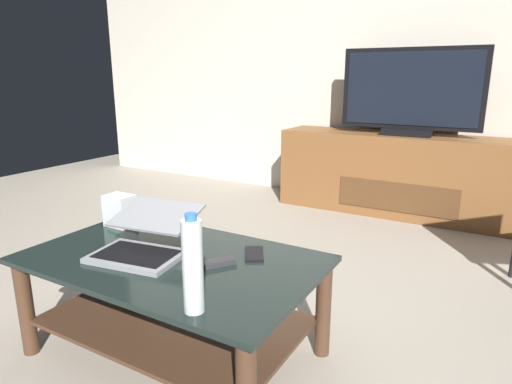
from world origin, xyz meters
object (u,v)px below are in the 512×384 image
(router_box, at_px, (120,210))
(cell_phone, at_px, (254,254))
(laptop, at_px, (145,239))
(coffee_table, at_px, (173,288))
(television, at_px, (411,94))
(water_bottle_near, at_px, (193,266))
(tv_remote, at_px, (214,263))
(media_cabinet, at_px, (404,175))

(router_box, distance_m, cell_phone, 0.70)
(cell_phone, bearing_deg, laptop, 175.78)
(router_box, bearing_deg, coffee_table, -20.84)
(television, height_order, router_box, television)
(laptop, distance_m, water_bottle_near, 0.51)
(cell_phone, bearing_deg, water_bottle_near, -113.87)
(television, distance_m, tv_remote, 2.36)
(media_cabinet, relative_size, laptop, 4.75)
(water_bottle_near, bearing_deg, coffee_table, 139.70)
(television, distance_m, cell_phone, 2.20)
(water_bottle_near, relative_size, tv_remote, 1.86)
(media_cabinet, xyz_separation_m, television, (-0.00, -0.02, 0.63))
(water_bottle_near, bearing_deg, cell_phone, 97.34)
(coffee_table, distance_m, tv_remote, 0.23)
(coffee_table, height_order, cell_phone, cell_phone)
(router_box, height_order, tv_remote, router_box)
(coffee_table, height_order, tv_remote, tv_remote)
(cell_phone, bearing_deg, media_cabinet, 56.06)
(cell_phone, bearing_deg, tv_remote, -147.17)
(water_bottle_near, bearing_deg, television, 88.98)
(media_cabinet, bearing_deg, router_box, -110.37)
(television, bearing_deg, cell_phone, -92.76)
(television, height_order, laptop, television)
(television, height_order, water_bottle_near, television)
(coffee_table, distance_m, television, 2.43)
(laptop, relative_size, cell_phone, 2.94)
(tv_remote, bearing_deg, coffee_table, -139.84)
(router_box, bearing_deg, cell_phone, 0.39)
(router_box, height_order, water_bottle_near, water_bottle_near)
(coffee_table, distance_m, media_cabinet, 2.36)
(coffee_table, height_order, media_cabinet, media_cabinet)
(television, distance_m, router_box, 2.33)
(coffee_table, bearing_deg, water_bottle_near, -40.30)
(television, xyz_separation_m, tv_remote, (-0.18, -2.29, -0.52))
(coffee_table, xyz_separation_m, media_cabinet, (0.36, 2.33, 0.03))
(laptop, bearing_deg, cell_phone, 26.99)
(water_bottle_near, bearing_deg, router_box, 150.01)
(coffee_table, height_order, router_box, router_box)
(laptop, xyz_separation_m, water_bottle_near, (0.43, -0.25, 0.08))
(television, xyz_separation_m, router_box, (-0.80, -2.14, -0.46))
(laptop, xyz_separation_m, router_box, (-0.33, 0.19, 0.01))
(media_cabinet, distance_m, water_bottle_near, 2.61)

